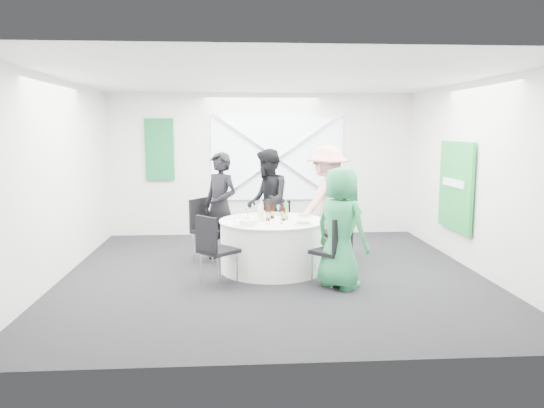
{
  "coord_description": "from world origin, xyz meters",
  "views": [
    {
      "loc": [
        -0.54,
        -7.5,
        2.1
      ],
      "look_at": [
        0.0,
        0.2,
        1.0
      ],
      "focal_mm": 35.0,
      "sensor_mm": 36.0,
      "label": 1
    }
  ],
  "objects": [
    {
      "name": "knife_d",
      "position": [
        -0.56,
        0.35,
        0.76
      ],
      "size": [
        0.09,
        0.13,
        0.01
      ],
      "primitive_type": "cube",
      "rotation": [
        0.0,
        0.0,
        2.57
      ],
      "color": "silver",
      "rests_on": "banquet_table"
    },
    {
      "name": "person_woman_green",
      "position": [
        0.84,
        -0.73,
        0.81
      ],
      "size": [
        0.91,
        0.93,
        1.61
      ],
      "primitive_type": "imported",
      "rotation": [
        0.0,
        0.0,
        2.31
      ],
      "color": "#23834A",
      "rests_on": "floor"
    },
    {
      "name": "beer_bottle_a",
      "position": [
        -0.06,
        0.3,
        0.86
      ],
      "size": [
        0.06,
        0.06,
        0.27
      ],
      "color": "#361609",
      "rests_on": "banquet_table"
    },
    {
      "name": "floor",
      "position": [
        0.0,
        0.0,
        0.0
      ],
      "size": [
        6.0,
        6.0,
        0.0
      ],
      "primitive_type": "plane",
      "color": "black",
      "rests_on": "ground"
    },
    {
      "name": "chair_back_right",
      "position": [
        1.09,
        0.65,
        0.56
      ],
      "size": [
        0.57,
        0.57,
        0.96
      ],
      "rotation": [
        0.0,
        0.0,
        -1.18
      ],
      "color": "black",
      "rests_on": "floor"
    },
    {
      "name": "chair_front_left",
      "position": [
        -0.84,
        -0.55,
        0.57
      ],
      "size": [
        0.62,
        0.62,
        0.96
      ],
      "rotation": [
        0.0,
        0.0,
        2.3
      ],
      "color": "black",
      "rests_on": "floor"
    },
    {
      "name": "person_woman_pink",
      "position": [
        0.96,
        1.02,
        0.92
      ],
      "size": [
        1.26,
        1.19,
        1.83
      ],
      "primitive_type": "imported",
      "rotation": [
        0.0,
        0.0,
        -2.44
      ],
      "color": "pink",
      "rests_on": "floor"
    },
    {
      "name": "knife_a",
      "position": [
        -0.22,
        0.73,
        0.76
      ],
      "size": [
        0.15,
        0.03,
        0.01
      ],
      "primitive_type": "cube",
      "rotation": [
        0.0,
        0.0,
        1.66
      ],
      "color": "silver",
      "rests_on": "banquet_table"
    },
    {
      "name": "plate_back_right",
      "position": [
        0.51,
        0.46,
        0.78
      ],
      "size": [
        0.25,
        0.25,
        0.04
      ],
      "color": "white",
      "rests_on": "banquet_table"
    },
    {
      "name": "beer_bottle_c",
      "position": [
        0.16,
        0.13,
        0.86
      ],
      "size": [
        0.06,
        0.06,
        0.26
      ],
      "color": "#361609",
      "rests_on": "banquet_table"
    },
    {
      "name": "fork_d",
      "position": [
        -0.4,
        0.62,
        0.76
      ],
      "size": [
        0.09,
        0.14,
        0.01
      ],
      "primitive_type": "cube",
      "rotation": [
        0.0,
        0.0,
        2.63
      ],
      "color": "silver",
      "rests_on": "banquet_table"
    },
    {
      "name": "wine_glass_e",
      "position": [
        0.12,
        -0.12,
        0.88
      ],
      "size": [
        0.07,
        0.07,
        0.17
      ],
      "color": "white",
      "rests_on": "banquet_table"
    },
    {
      "name": "green_sign",
      "position": [
        2.94,
        0.6,
        1.2
      ],
      "size": [
        0.05,
        1.2,
        1.4
      ],
      "primitive_type": "cube",
      "color": "#198D34",
      "rests_on": "wall_right"
    },
    {
      "name": "fork_c",
      "position": [
        0.32,
        -0.28,
        0.76
      ],
      "size": [
        0.11,
        0.13,
        0.01
      ],
      "primitive_type": "cube",
      "rotation": [
        0.0,
        0.0,
        -0.67
      ],
      "color": "silver",
      "rests_on": "banquet_table"
    },
    {
      "name": "knife_b",
      "position": [
        -0.36,
        -0.25,
        0.76
      ],
      "size": [
        0.1,
        0.13,
        0.01
      ],
      "primitive_type": "cube",
      "rotation": [
        0.0,
        0.0,
        -2.54
      ],
      "color": "silver",
      "rests_on": "banquet_table"
    },
    {
      "name": "wine_glass_b",
      "position": [
        0.13,
        0.58,
        0.88
      ],
      "size": [
        0.07,
        0.07,
        0.17
      ],
      "color": "white",
      "rests_on": "banquet_table"
    },
    {
      "name": "plate_front_right",
      "position": [
        0.42,
        -0.18,
        0.78
      ],
      "size": [
        0.29,
        0.29,
        0.04
      ],
      "color": "white",
      "rests_on": "banquet_table"
    },
    {
      "name": "ceiling",
      "position": [
        0.0,
        0.0,
        2.8
      ],
      "size": [
        6.0,
        6.0,
        0.0
      ],
      "primitive_type": "plane",
      "rotation": [
        3.14,
        0.0,
        0.0
      ],
      "color": "white",
      "rests_on": "wall_back"
    },
    {
      "name": "banquet_table",
      "position": [
        0.0,
        0.2,
        0.38
      ],
      "size": [
        1.56,
        1.56,
        0.76
      ],
      "color": "silver",
      "rests_on": "floor"
    },
    {
      "name": "beer_bottle_d",
      "position": [
        -0.07,
        0.14,
        0.86
      ],
      "size": [
        0.06,
        0.06,
        0.27
      ],
      "color": "#361609",
      "rests_on": "banquet_table"
    },
    {
      "name": "wine_glass_c",
      "position": [
        -0.09,
        -0.14,
        0.88
      ],
      "size": [
        0.07,
        0.07,
        0.17
      ],
      "color": "white",
      "rests_on": "banquet_table"
    },
    {
      "name": "green_water_bottle",
      "position": [
        0.21,
        0.23,
        0.88
      ],
      "size": [
        0.08,
        0.08,
        0.31
      ],
      "color": "green",
      "rests_on": "banquet_table"
    },
    {
      "name": "plate_back",
      "position": [
        0.05,
        0.72,
        0.77
      ],
      "size": [
        0.27,
        0.27,
        0.01
      ],
      "color": "white",
      "rests_on": "banquet_table"
    },
    {
      "name": "plate_back_left",
      "position": [
        -0.45,
        0.49,
        0.77
      ],
      "size": [
        0.26,
        0.26,
        0.01
      ],
      "color": "white",
      "rests_on": "banquet_table"
    },
    {
      "name": "wall_back",
      "position": [
        0.0,
        3.0,
        1.4
      ],
      "size": [
        6.0,
        0.0,
        6.0
      ],
      "primitive_type": "plane",
      "rotation": [
        1.57,
        0.0,
        0.0
      ],
      "color": "white",
      "rests_on": "floor"
    },
    {
      "name": "person_man_back_left",
      "position": [
        -0.78,
        0.89,
        0.87
      ],
      "size": [
        0.75,
        0.73,
        1.73
      ],
      "primitive_type": "imported",
      "rotation": [
        0.0,
        0.0,
        -0.73
      ],
      "color": "black",
      "rests_on": "floor"
    },
    {
      "name": "window_brace_a",
      "position": [
        0.3,
        2.92,
        1.5
      ],
      "size": [
        2.63,
        0.05,
        1.84
      ],
      "primitive_type": "cube",
      "rotation": [
        0.0,
        0.97,
        0.0
      ],
      "color": "silver",
      "rests_on": "window_panel"
    },
    {
      "name": "person_man_back",
      "position": [
        -0.0,
        1.29,
        0.89
      ],
      "size": [
        0.47,
        0.86,
        1.77
      ],
      "primitive_type": "imported",
      "rotation": [
        0.0,
        0.0,
        -1.57
      ],
      "color": "black",
      "rests_on": "floor"
    },
    {
      "name": "beer_bottle_b",
      "position": [
        0.01,
        0.35,
        0.85
      ],
      "size": [
        0.06,
        0.06,
        0.25
      ],
      "color": "#361609",
      "rests_on": "banquet_table"
    },
    {
      "name": "knife_c",
      "position": [
        0.55,
        0.02,
        0.76
      ],
      "size": [
        0.1,
        0.13,
        0.01
      ],
      "primitive_type": "cube",
      "rotation": [
        0.0,
        0.0,
        -0.61
      ],
      "color": "silver",
      "rests_on": "banquet_table"
    },
    {
      "name": "wall_front",
      "position": [
        0.0,
        -3.0,
        1.4
      ],
      "size": [
        6.0,
        0.0,
        6.0
      ],
      "primitive_type": "plane",
      "rotation": [
        -1.57,
        0.0,
        0.0
      ],
      "color": "white",
      "rests_on": "floor"
    },
    {
      "name": "wall_left",
      "position": [
        -3.0,
        0.0,
        1.4
      ],
      "size": [
        0.0,
        6.0,
        6.0
      ],
      "primitive_type": "plane",
      "rotation": [
        1.57,
        0.0,
        1.57
      ],
      "color": "white",
      "rests_on": "floor"
    },
    {
      "name": "fork_a",
      "position": [
        0.18,
        0.75,
        0.76
      ],
      "size": [
        0.15,
        0.02,
        0.01
      ],
      "primitive_type": "cube",
      "rotation": [
        0.0,
        0.0,
        1.55
      ],
      "color": "silver",
      "rests_on": "banquet_table"
    },
    {
      "name": "chair_back_left",
      "position": [
        -1.03,
        0.89,
        0.59
      ],
      "size": [
        0.63,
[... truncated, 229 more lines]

